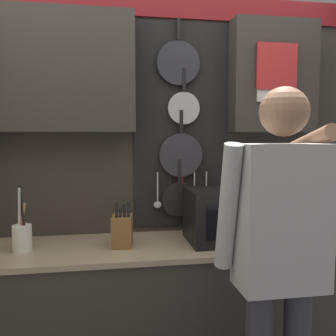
# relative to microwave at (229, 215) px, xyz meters

# --- Properties ---
(base_cabinet_counter) EXTENTS (2.05, 0.59, 0.88)m
(base_cabinet_counter) POSITION_rel_microwave_xyz_m (-0.38, 0.02, -0.60)
(base_cabinet_counter) COLOR #38332D
(base_cabinet_counter) RESTS_ON ground_plane
(back_wall_unit) EXTENTS (2.62, 0.23, 2.39)m
(back_wall_unit) POSITION_rel_microwave_xyz_m (-0.39, 0.28, 0.44)
(back_wall_unit) COLOR #38332D
(back_wall_unit) RESTS_ON ground_plane
(microwave) EXTENTS (0.49, 0.35, 0.31)m
(microwave) POSITION_rel_microwave_xyz_m (0.00, 0.00, 0.00)
(microwave) COLOR black
(microwave) RESTS_ON base_cabinet_counter
(knife_block) EXTENTS (0.13, 0.16, 0.25)m
(knife_block) POSITION_rel_microwave_xyz_m (-0.63, 0.00, -0.07)
(knife_block) COLOR brown
(knife_block) RESTS_ON base_cabinet_counter
(utensil_crock) EXTENTS (0.10, 0.10, 0.36)m
(utensil_crock) POSITION_rel_microwave_xyz_m (-1.16, 0.00, -0.07)
(utensil_crock) COLOR white
(utensil_crock) RESTS_ON base_cabinet_counter
(person) EXTENTS (0.54, 0.66, 1.71)m
(person) POSITION_rel_microwave_xyz_m (0.03, -0.58, -0.02)
(person) COLOR #383842
(person) RESTS_ON ground_plane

